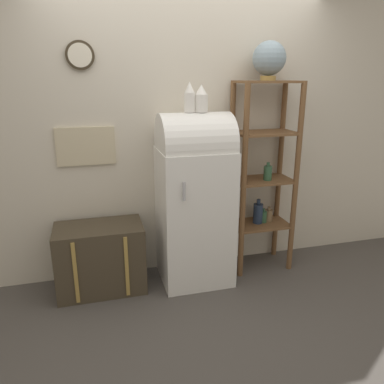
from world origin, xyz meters
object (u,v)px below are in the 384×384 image
Objects in this scene: refrigerator at (195,196)px; vase_center at (201,99)px; suitcase_trunk at (101,258)px; globe at (269,59)px; vase_left at (190,98)px.

refrigerator is 0.84m from vase_center.
refrigerator is 2.06× the size of suitcase_trunk.
globe is (1.53, 0.06, 1.66)m from suitcase_trunk.
refrigerator is 6.27× the size of vase_left.
globe is 1.49× the size of vase_center.
globe is at bearing 8.18° from vase_center.
suitcase_trunk is 2.26× the size of globe.
vase_left is (-0.73, -0.09, -0.31)m from globe.
suitcase_trunk is at bearing 178.15° from vase_center.
suitcase_trunk is 3.38× the size of vase_center.
vase_left is (0.80, -0.02, 1.35)m from suitcase_trunk.
suitcase_trunk is 2.26m from globe.
vase_left is at bearing 177.07° from vase_center.
globe reaches higher than refrigerator.
refrigerator is at bearing -172.82° from globe.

